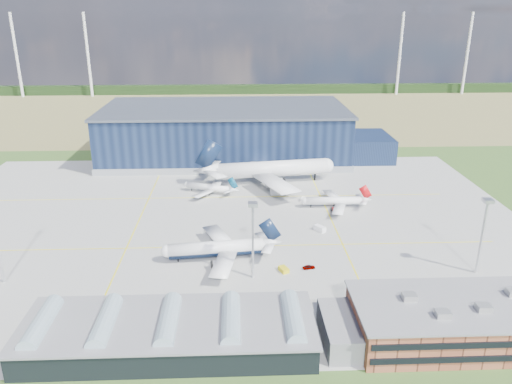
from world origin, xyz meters
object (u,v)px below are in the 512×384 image
gse_tug_b (228,307)px  gse_van_c (446,300)px  airliner_red (334,197)px  airliner_widebody (272,161)px  airliner_regional (208,184)px  car_a (309,267)px  car_b (168,313)px  airliner_navy (216,241)px  gse_cart_a (304,199)px  ops_building (453,321)px  hangar (230,135)px  airstair (295,302)px  gse_van_b (320,229)px  light_mast_east (484,224)px  light_mast_center (253,228)px  gse_tug_a (284,270)px

gse_tug_b → gse_van_c: gse_van_c is taller
airliner_red → airliner_widebody: bearing=-53.0°
airliner_regional → gse_tug_b: airliner_regional is taller
car_a → car_b: (-38.64, -22.18, -0.02)m
airliner_widebody → airliner_red: bearing=-62.1°
airliner_red → airliner_navy: bearing=44.1°
gse_van_c → car_a: size_ratio=1.43×
gse_cart_a → gse_van_c: size_ratio=0.57×
ops_building → gse_van_c: 15.18m
ops_building → gse_cart_a: (-22.55, 89.72, -4.13)m
gse_cart_a → hangar: bearing=133.4°
airliner_widebody → airstair: size_ratio=11.23×
airliner_red → car_a: size_ratio=7.39×
gse_van_b → car_a: size_ratio=1.13×
airliner_regional → car_b: (-5.90, -88.00, -3.44)m
hangar → car_a: hangar is taller
car_a → gse_van_c: bearing=-133.8°
hangar → gse_van_b: 99.86m
ops_building → light_mast_east: 37.59m
hangar → airliner_regional: 56.03m
hangar → gse_tug_b: (0.37, -140.80, -11.03)m
gse_cart_a → car_a: size_ratio=0.82×
ops_building → airliner_red: size_ratio=1.66×
airliner_regional → gse_van_c: bearing=149.5°
ops_building → airliner_red: 82.80m
ops_building → gse_cart_a: ops_building is taller
gse_tug_b → airstair: size_ratio=0.48×
airliner_navy → airliner_red: size_ratio=1.36×
hangar → gse_cart_a: (29.65, -65.09, -10.95)m
gse_tug_b → car_b: (-15.13, -2.00, 0.04)m
airliner_navy → airliner_widebody: size_ratio=0.60×
airliner_widebody → gse_cart_a: airliner_widebody is taller
gse_van_b → gse_van_c: 53.12m
airstair → car_b: bearing=-155.0°
light_mast_center → light_mast_east: size_ratio=1.00×
gse_tug_a → gse_van_c: size_ratio=0.62×
hangar → airliner_widebody: (18.42, -42.94, -1.38)m
gse_tug_b → car_a: 30.99m
airliner_navy → gse_cart_a: 58.84m
gse_van_b → car_a: 27.47m
airliner_widebody → gse_tug_a: (-2.12, -79.01, -9.54)m
gse_tug_a → gse_van_c: (40.57, -18.86, 0.59)m
ops_building → gse_van_c: bearing=71.5°
airliner_navy → car_b: airliner_navy is taller
light_mast_east → airliner_widebody: bearing=123.3°
airliner_widebody → airstair: airliner_widebody is taller
airliner_widebody → airstair: bearing=-98.5°
hangar → car_b: (-14.75, -142.80, -11.00)m
gse_van_c → car_b: gse_van_c is taller
light_mast_east → light_mast_center: bearing=180.0°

